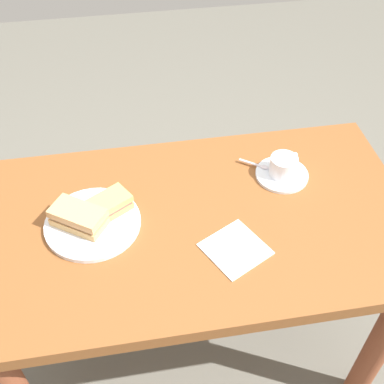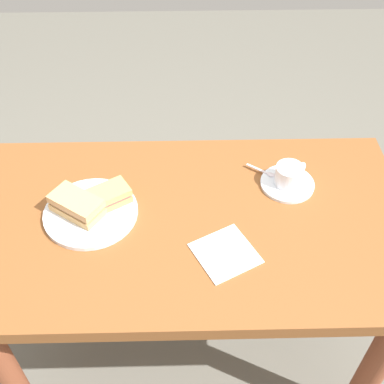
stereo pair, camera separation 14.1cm
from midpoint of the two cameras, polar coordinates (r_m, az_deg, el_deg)
ground_plane at (r=2.03m, az=-1.89°, el=-17.93°), size 6.00×6.00×0.00m
dining_table at (r=1.49m, az=-2.47°, el=-7.02°), size 1.27×0.70×0.77m
sandwich_plate at (r=1.40m, az=-14.44°, el=-3.73°), size 0.27×0.27×0.01m
sandwich_front at (r=1.38m, az=-16.09°, el=-3.02°), size 0.17×0.15×0.06m
sandwich_back at (r=1.40m, az=-12.95°, el=-1.82°), size 0.16×0.14×0.05m
coffee_saucer at (r=1.51m, az=7.91°, el=1.91°), size 0.16×0.16×0.01m
coffee_cup at (r=1.49m, az=8.10°, el=3.00°), size 0.10×0.09×0.06m
spoon at (r=1.53m, az=5.25°, el=3.01°), size 0.09×0.07×0.01m
napkin at (r=1.31m, az=2.04°, el=-6.87°), size 0.20×0.20×0.00m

